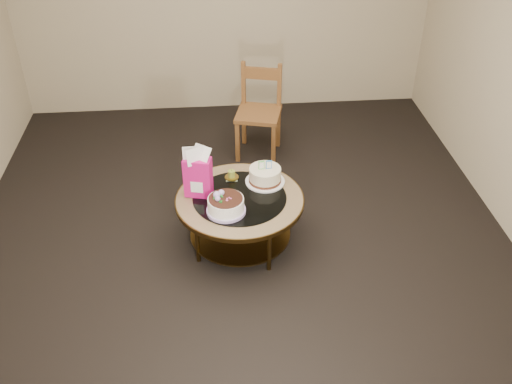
{
  "coord_description": "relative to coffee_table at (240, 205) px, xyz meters",
  "views": [
    {
      "loc": [
        -0.19,
        -3.62,
        3.08
      ],
      "look_at": [
        0.13,
        0.02,
        0.49
      ],
      "focal_mm": 40.0,
      "sensor_mm": 36.0,
      "label": 1
    }
  ],
  "objects": [
    {
      "name": "ground",
      "position": [
        -0.0,
        0.0,
        -0.38
      ],
      "size": [
        5.0,
        5.0,
        0.0
      ],
      "primitive_type": "plane",
      "color": "black",
      "rests_on": "ground"
    },
    {
      "name": "coffee_table",
      "position": [
        0.0,
        0.0,
        0.0
      ],
      "size": [
        1.02,
        1.02,
        0.46
      ],
      "color": "#513A17",
      "rests_on": "ground"
    },
    {
      "name": "decorated_cake",
      "position": [
        -0.12,
        -0.18,
        0.14
      ],
      "size": [
        0.3,
        0.3,
        0.17
      ],
      "rotation": [
        0.0,
        0.0,
        0.25
      ],
      "color": "#B298D7",
      "rests_on": "coffee_table"
    },
    {
      "name": "gift_bag",
      "position": [
        -0.32,
        0.07,
        0.29
      ],
      "size": [
        0.23,
        0.19,
        0.42
      ],
      "rotation": [
        0.0,
        0.0,
        -0.24
      ],
      "color": "#E11577",
      "rests_on": "coffee_table"
    },
    {
      "name": "dining_chair",
      "position": [
        0.29,
        1.44,
        0.08
      ],
      "size": [
        0.51,
        0.51,
        0.91
      ],
      "rotation": [
        0.0,
        0.0,
        -0.25
      ],
      "color": "brown",
      "rests_on": "ground"
    },
    {
      "name": "pillar_candle",
      "position": [
        -0.05,
        0.27,
        0.11
      ],
      "size": [
        0.11,
        0.11,
        0.09
      ],
      "rotation": [
        0.0,
        0.0,
        -0.05
      ],
      "color": "#D4C257",
      "rests_on": "coffee_table"
    },
    {
      "name": "cream_cake",
      "position": [
        0.22,
        0.19,
        0.14
      ],
      "size": [
        0.32,
        0.32,
        0.2
      ],
      "rotation": [
        0.0,
        0.0,
        0.05
      ],
      "color": "white",
      "rests_on": "coffee_table"
    },
    {
      "name": "room_walls",
      "position": [
        -0.0,
        0.0,
        1.16
      ],
      "size": [
        4.52,
        5.02,
        2.61
      ],
      "color": "tan",
      "rests_on": "ground"
    }
  ]
}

